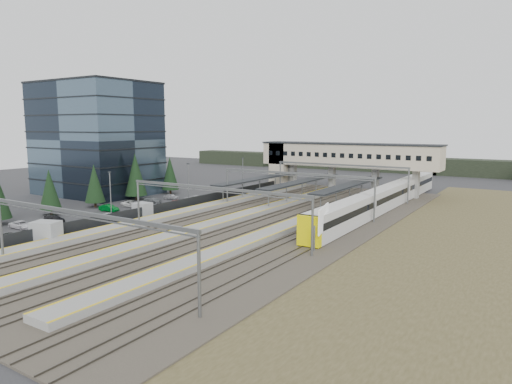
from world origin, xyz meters
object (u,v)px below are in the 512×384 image
Objects in this scene: train at (385,198)px; billboard at (323,220)px; relay_cabin_far at (143,210)px; footbridge at (335,157)px; relay_cabin_near at (46,232)px; office_building at (97,138)px.

billboard is at bearing -87.49° from train.
relay_cabin_far is 0.07× the size of footbridge.
train reaches higher than relay_cabin_far.
relay_cabin_near is at bearing -122.73° from train.
train is (29.92, 46.55, 0.78)m from relay_cabin_near.
office_building is at bearing 153.78° from relay_cabin_far.
footbridge is (43.70, 30.00, -4.26)m from office_building.
billboard reaches higher than relay_cabin_near.
train is 29.74m from billboard.
office_building is at bearing -145.53° from footbridge.
train is 10.58× the size of billboard.
office_building is at bearing -166.60° from train.
office_building is 62.49m from train.
relay_cabin_far is (-1.66, 18.25, -0.16)m from relay_cabin_near.
relay_cabin_near is at bearing -102.34° from footbridge.
relay_cabin_near is 18.33m from relay_cabin_far.
footbridge reaches higher than relay_cabin_far.
office_building reaches higher than relay_cabin_near.
footbridge is 48.88m from billboard.
footbridge is 23.35m from train.
footbridge is at bearing 111.19° from billboard.
billboard is at bearing -68.81° from footbridge.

